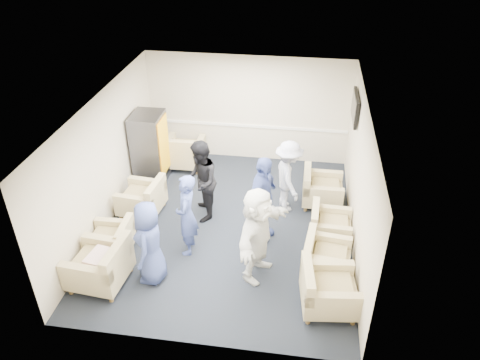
# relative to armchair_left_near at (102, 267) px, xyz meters

# --- Properties ---
(floor) EXTENTS (6.00, 6.00, 0.00)m
(floor) POSITION_rel_armchair_left_near_xyz_m (1.91, 1.94, -0.38)
(floor) COLOR black
(floor) RESTS_ON ground
(ceiling) EXTENTS (6.00, 6.00, 0.00)m
(ceiling) POSITION_rel_armchair_left_near_xyz_m (1.91, 1.94, 2.32)
(ceiling) COLOR silver
(ceiling) RESTS_ON back_wall
(back_wall) EXTENTS (5.00, 0.02, 2.70)m
(back_wall) POSITION_rel_armchair_left_near_xyz_m (1.91, 4.94, 0.97)
(back_wall) COLOR beige
(back_wall) RESTS_ON floor
(front_wall) EXTENTS (5.00, 0.02, 2.70)m
(front_wall) POSITION_rel_armchair_left_near_xyz_m (1.91, -1.06, 0.97)
(front_wall) COLOR beige
(front_wall) RESTS_ON floor
(left_wall) EXTENTS (0.02, 6.00, 2.70)m
(left_wall) POSITION_rel_armchair_left_near_xyz_m (-0.59, 1.94, 0.97)
(left_wall) COLOR beige
(left_wall) RESTS_ON floor
(right_wall) EXTENTS (0.02, 6.00, 2.70)m
(right_wall) POSITION_rel_armchair_left_near_xyz_m (4.41, 1.94, 0.97)
(right_wall) COLOR beige
(right_wall) RESTS_ON floor
(chair_rail) EXTENTS (4.98, 0.04, 0.06)m
(chair_rail) POSITION_rel_armchair_left_near_xyz_m (1.91, 4.92, 0.52)
(chair_rail) COLOR white
(chair_rail) RESTS_ON back_wall
(tv) EXTENTS (0.10, 1.00, 0.58)m
(tv) POSITION_rel_armchair_left_near_xyz_m (4.35, 3.74, 1.67)
(tv) COLOR black
(tv) RESTS_ON right_wall
(armchair_left_near) EXTENTS (1.02, 1.02, 0.75)m
(armchair_left_near) POSITION_rel_armchair_left_near_xyz_m (0.00, 0.00, 0.00)
(armchair_left_near) COLOR tan
(armchair_left_near) RESTS_ON floor
(armchair_left_mid) EXTENTS (0.79, 0.79, 0.61)m
(armchair_left_mid) POSITION_rel_armchair_left_near_xyz_m (-0.12, 0.77, -0.07)
(armchair_left_mid) COLOR tan
(armchair_left_mid) RESTS_ON floor
(armchair_left_far) EXTENTS (0.94, 0.94, 0.68)m
(armchair_left_far) POSITION_rel_armchair_left_near_xyz_m (0.04, 2.16, -0.03)
(armchair_left_far) COLOR tan
(armchair_left_far) RESTS_ON floor
(armchair_right_near) EXTENTS (0.99, 0.99, 0.71)m
(armchair_right_near) POSITION_rel_armchair_left_near_xyz_m (3.85, -0.00, -0.02)
(armchair_right_near) COLOR tan
(armchair_right_near) RESTS_ON floor
(armchair_right_midnear) EXTENTS (0.89, 0.89, 0.64)m
(armchair_right_midnear) POSITION_rel_armchair_left_near_xyz_m (3.84, 0.87, -0.06)
(armchair_right_midnear) COLOR tan
(armchair_right_midnear) RESTS_ON floor
(armchair_right_midfar) EXTENTS (0.82, 0.82, 0.63)m
(armchair_right_midfar) POSITION_rel_armchair_left_near_xyz_m (3.92, 1.81, -0.06)
(armchair_right_midfar) COLOR tan
(armchair_right_midfar) RESTS_ON floor
(armchair_right_far) EXTENTS (0.86, 0.86, 0.69)m
(armchair_right_far) POSITION_rel_armchair_left_near_xyz_m (3.76, 3.07, -0.03)
(armchair_right_far) COLOR tan
(armchair_right_far) RESTS_ON floor
(armchair_corner) EXTENTS (0.95, 0.95, 0.75)m
(armchair_corner) POSITION_rel_armchair_left_near_xyz_m (0.40, 4.21, -0.00)
(armchair_corner) COLOR tan
(armchair_corner) RESTS_ON floor
(vending_machine) EXTENTS (0.70, 0.81, 1.71)m
(vending_machine) POSITION_rel_armchair_left_near_xyz_m (-0.18, 3.48, 0.48)
(vending_machine) COLOR #4B4B52
(vending_machine) RESTS_ON floor
(backpack) EXTENTS (0.34, 0.29, 0.49)m
(backpack) POSITION_rel_armchair_left_near_xyz_m (0.37, 1.39, -0.12)
(backpack) COLOR black
(backpack) RESTS_ON floor
(pillow) EXTENTS (0.44, 0.54, 0.14)m
(pillow) POSITION_rel_armchair_left_near_xyz_m (-0.02, 0.01, 0.19)
(pillow) COLOR white
(pillow) RESTS_ON armchair_left_near
(person_front_left) EXTENTS (0.53, 0.80, 1.60)m
(person_front_left) POSITION_rel_armchair_left_near_xyz_m (0.82, 0.26, 0.43)
(person_front_left) COLOR #3C4C90
(person_front_left) RESTS_ON floor
(person_mid_left) EXTENTS (0.45, 0.64, 1.66)m
(person_mid_left) POSITION_rel_armchair_left_near_xyz_m (1.27, 1.09, 0.45)
(person_mid_left) COLOR #3C4C90
(person_mid_left) RESTS_ON floor
(person_back_left) EXTENTS (0.85, 0.99, 1.77)m
(person_back_left) POSITION_rel_armchair_left_near_xyz_m (1.30, 2.20, 0.51)
(person_back_left) COLOR black
(person_back_left) RESTS_ON floor
(person_back_right) EXTENTS (0.90, 1.18, 1.61)m
(person_back_right) POSITION_rel_armchair_left_near_xyz_m (3.06, 2.78, 0.43)
(person_back_right) COLOR silver
(person_back_right) RESTS_ON floor
(person_mid_right) EXTENTS (0.78, 1.15, 1.81)m
(person_mid_right) POSITION_rel_armchair_left_near_xyz_m (2.62, 1.70, 0.53)
(person_mid_right) COLOR #3C4C90
(person_mid_right) RESTS_ON floor
(person_front_right) EXTENTS (1.04, 1.75, 1.80)m
(person_front_right) POSITION_rel_armchair_left_near_xyz_m (2.65, 0.64, 0.53)
(person_front_right) COLOR white
(person_front_right) RESTS_ON floor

